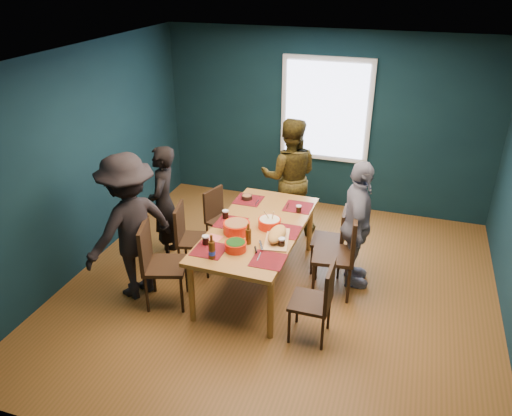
# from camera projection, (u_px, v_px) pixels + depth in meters

# --- Properties ---
(room) EXTENTS (5.01, 5.01, 2.71)m
(room) POSITION_uv_depth(u_px,v_px,m) (288.00, 176.00, 5.61)
(room) COLOR brown
(room) RESTS_ON ground
(dining_table) EXTENTS (1.05, 2.03, 0.76)m
(dining_table) POSITION_uv_depth(u_px,v_px,m) (257.00, 232.00, 5.84)
(dining_table) COLOR #AA7A33
(dining_table) RESTS_ON floor
(chair_left_far) EXTENTS (0.47, 0.47, 0.83)m
(chair_left_far) POSITION_uv_depth(u_px,v_px,m) (219.00, 214.00, 6.70)
(chair_left_far) COLOR black
(chair_left_far) RESTS_ON floor
(chair_left_mid) EXTENTS (0.48, 0.48, 0.90)m
(chair_left_mid) POSITION_uv_depth(u_px,v_px,m) (188.00, 233.00, 6.16)
(chair_left_mid) COLOR black
(chair_left_mid) RESTS_ON floor
(chair_left_near) EXTENTS (0.57, 0.57, 1.00)m
(chair_left_near) POSITION_uv_depth(u_px,v_px,m) (156.00, 258.00, 5.53)
(chair_left_near) COLOR black
(chair_left_near) RESTS_ON floor
(chair_right_far) EXTENTS (0.41, 0.41, 0.87)m
(chair_right_far) POSITION_uv_depth(u_px,v_px,m) (335.00, 235.00, 6.15)
(chair_right_far) COLOR black
(chair_right_far) RESTS_ON floor
(chair_right_mid) EXTENTS (0.52, 0.52, 1.03)m
(chair_right_mid) POSITION_uv_depth(u_px,v_px,m) (343.00, 249.00, 5.69)
(chair_right_mid) COLOR black
(chair_right_mid) RESTS_ON floor
(chair_right_near) EXTENTS (0.40, 0.40, 0.89)m
(chair_right_near) POSITION_uv_depth(u_px,v_px,m) (319.00, 297.00, 5.01)
(chair_right_near) COLOR black
(chair_right_near) RESTS_ON floor
(person_far_left) EXTENTS (0.48, 0.63, 1.54)m
(person_far_left) POSITION_uv_depth(u_px,v_px,m) (164.00, 204.00, 6.34)
(person_far_left) COLOR black
(person_far_left) RESTS_ON floor
(person_back) EXTENTS (0.95, 0.82, 1.68)m
(person_back) POSITION_uv_depth(u_px,v_px,m) (289.00, 177.00, 6.95)
(person_back) COLOR black
(person_back) RESTS_ON floor
(person_right) EXTENTS (0.54, 0.97, 1.57)m
(person_right) POSITION_uv_depth(u_px,v_px,m) (357.00, 225.00, 5.80)
(person_right) COLOR silver
(person_right) RESTS_ON floor
(person_near_left) EXTENTS (1.05, 1.29, 1.74)m
(person_near_left) POSITION_uv_depth(u_px,v_px,m) (130.00, 227.00, 5.58)
(person_near_left) COLOR black
(person_near_left) RESTS_ON floor
(bowl_salad) EXTENTS (0.31, 0.31, 0.13)m
(bowl_salad) POSITION_uv_depth(u_px,v_px,m) (237.00, 227.00, 5.66)
(bowl_salad) COLOR red
(bowl_salad) RESTS_ON dining_table
(bowl_dumpling) EXTENTS (0.27, 0.27, 0.25)m
(bowl_dumpling) POSITION_uv_depth(u_px,v_px,m) (270.00, 223.00, 5.77)
(bowl_dumpling) COLOR red
(bowl_dumpling) RESTS_ON dining_table
(bowl_herbs) EXTENTS (0.24, 0.24, 0.10)m
(bowl_herbs) POSITION_uv_depth(u_px,v_px,m) (236.00, 246.00, 5.32)
(bowl_herbs) COLOR red
(bowl_herbs) RESTS_ON dining_table
(cutting_board) EXTENTS (0.35, 0.64, 0.14)m
(cutting_board) POSITION_uv_depth(u_px,v_px,m) (277.00, 235.00, 5.51)
(cutting_board) COLOR tan
(cutting_board) RESTS_ON dining_table
(small_bowl) EXTENTS (0.14, 0.14, 0.06)m
(small_bowl) POSITION_uv_depth(u_px,v_px,m) (247.00, 197.00, 6.46)
(small_bowl) COLOR black
(small_bowl) RESTS_ON dining_table
(beer_bottle_a) EXTENTS (0.07, 0.07, 0.27)m
(beer_bottle_a) POSITION_uv_depth(u_px,v_px,m) (212.00, 250.00, 5.16)
(beer_bottle_a) COLOR #40240B
(beer_bottle_a) RESTS_ON dining_table
(beer_bottle_b) EXTENTS (0.06, 0.06, 0.24)m
(beer_bottle_b) POSITION_uv_depth(u_px,v_px,m) (248.00, 236.00, 5.43)
(beer_bottle_b) COLOR #40240B
(beer_bottle_b) RESTS_ON dining_table
(cola_glass_a) EXTENTS (0.08, 0.08, 0.11)m
(cola_glass_a) POSITION_uv_depth(u_px,v_px,m) (206.00, 240.00, 5.43)
(cola_glass_a) COLOR black
(cola_glass_a) RESTS_ON dining_table
(cola_glass_b) EXTENTS (0.08, 0.08, 0.11)m
(cola_glass_b) POSITION_uv_depth(u_px,v_px,m) (282.00, 242.00, 5.38)
(cola_glass_b) COLOR black
(cola_glass_b) RESTS_ON dining_table
(cola_glass_c) EXTENTS (0.07, 0.07, 0.09)m
(cola_glass_c) POSITION_uv_depth(u_px,v_px,m) (299.00, 209.00, 6.12)
(cola_glass_c) COLOR black
(cola_glass_c) RESTS_ON dining_table
(cola_glass_d) EXTENTS (0.08, 0.08, 0.11)m
(cola_glass_d) POSITION_uv_depth(u_px,v_px,m) (225.00, 214.00, 5.98)
(cola_glass_d) COLOR black
(cola_glass_d) RESTS_ON dining_table
(napkin_a) EXTENTS (0.16, 0.16, 0.00)m
(napkin_a) POSITION_uv_depth(u_px,v_px,m) (284.00, 230.00, 5.74)
(napkin_a) COLOR #DA645B
(napkin_a) RESTS_ON dining_table
(napkin_b) EXTENTS (0.18, 0.18, 0.00)m
(napkin_b) POSITION_uv_depth(u_px,v_px,m) (214.00, 238.00, 5.57)
(napkin_b) COLOR #DA645B
(napkin_b) RESTS_ON dining_table
(napkin_c) EXTENTS (0.20, 0.20, 0.00)m
(napkin_c) POSITION_uv_depth(u_px,v_px,m) (270.00, 265.00, 5.09)
(napkin_c) COLOR #DA645B
(napkin_c) RESTS_ON dining_table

